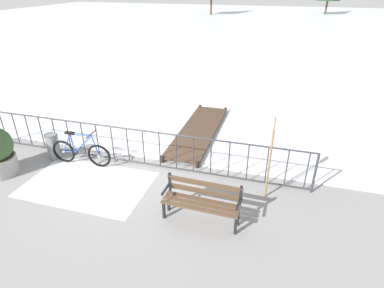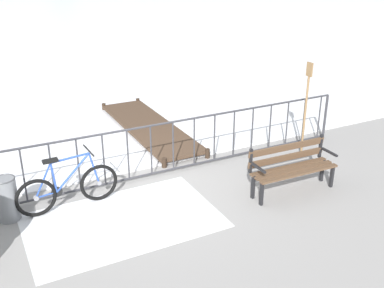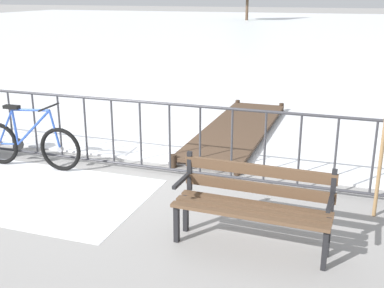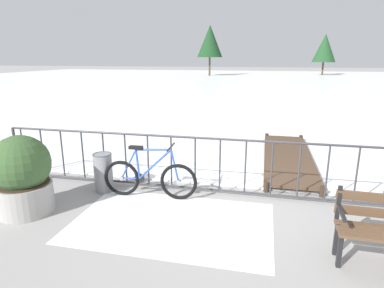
# 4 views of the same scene
# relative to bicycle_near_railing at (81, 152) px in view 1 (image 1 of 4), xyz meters

# --- Properties ---
(ground_plane) EXTENTS (160.00, 160.00, 0.00)m
(ground_plane) POSITION_rel_bicycle_near_railing_xyz_m (1.43, 0.40, -0.37)
(ground_plane) COLOR gray
(frozen_pond) EXTENTS (80.00, 56.00, 0.03)m
(frozen_pond) POSITION_rel_bicycle_near_railing_xyz_m (1.43, 28.80, -0.35)
(frozen_pond) COLOR white
(frozen_pond) RESTS_ON ground
(snow_patch) EXTENTS (3.01, 1.92, 0.01)m
(snow_patch) POSITION_rel_bicycle_near_railing_xyz_m (0.65, -0.80, -0.36)
(snow_patch) COLOR white
(snow_patch) RESTS_ON ground
(railing_fence) EXTENTS (9.06, 0.06, 1.07)m
(railing_fence) POSITION_rel_bicycle_near_railing_xyz_m (1.43, 0.40, 0.19)
(railing_fence) COLOR #38383D
(railing_fence) RESTS_ON ground
(bicycle_near_railing) EXTENTS (1.71, 0.52, 0.97)m
(bicycle_near_railing) POSITION_rel_bicycle_near_railing_xyz_m (0.00, 0.00, 0.00)
(bicycle_near_railing) COLOR black
(bicycle_near_railing) RESTS_ON ground
(park_bench) EXTENTS (1.62, 0.53, 0.89)m
(park_bench) POSITION_rel_bicycle_near_railing_xyz_m (3.66, -1.20, 0.14)
(park_bench) COLOR brown
(park_bench) RESTS_ON ground
(trash_bin) EXTENTS (0.35, 0.35, 0.73)m
(trash_bin) POSITION_rel_bicycle_near_railing_xyz_m (-0.94, 0.09, 0.00)
(trash_bin) COLOR gray
(trash_bin) RESTS_ON ground
(oar_upright) EXTENTS (0.04, 0.16, 1.98)m
(oar_upright) POSITION_rel_bicycle_near_railing_xyz_m (4.89, -0.07, 0.77)
(oar_upright) COLOR #937047
(oar_upright) RESTS_ON ground
(wooden_dock) EXTENTS (1.10, 4.13, 0.20)m
(wooden_dock) POSITION_rel_bicycle_near_railing_xyz_m (2.54, 2.71, -0.25)
(wooden_dock) COLOR #4C3828
(wooden_dock) RESTS_ON ground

